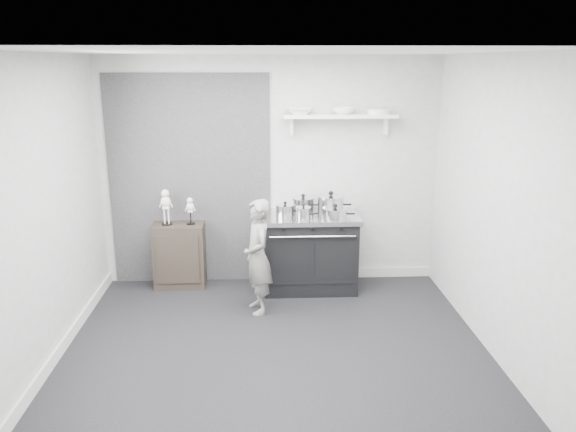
# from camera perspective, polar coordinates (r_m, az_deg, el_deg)

# --- Properties ---
(ground) EXTENTS (4.00, 4.00, 0.00)m
(ground) POSITION_cam_1_polar(r_m,az_deg,el_deg) (5.45, -1.35, -13.32)
(ground) COLOR black
(ground) RESTS_ON ground
(room_shell) EXTENTS (4.02, 3.62, 2.71)m
(room_shell) POSITION_cam_1_polar(r_m,az_deg,el_deg) (5.02, -2.53, 4.13)
(room_shell) COLOR #A7A7A5
(room_shell) RESTS_ON ground
(wall_shelf) EXTENTS (1.30, 0.26, 0.24)m
(wall_shelf) POSITION_cam_1_polar(r_m,az_deg,el_deg) (6.55, 5.28, 9.99)
(wall_shelf) COLOR white
(wall_shelf) RESTS_ON room_shell
(stove) EXTENTS (1.13, 0.71, 0.91)m
(stove) POSITION_cam_1_polar(r_m,az_deg,el_deg) (6.64, 2.22, -3.60)
(stove) COLOR black
(stove) RESTS_ON ground
(side_cabinet) EXTENTS (0.59, 0.35, 0.77)m
(side_cabinet) POSITION_cam_1_polar(r_m,az_deg,el_deg) (6.84, -10.93, -3.94)
(side_cabinet) COLOR black
(side_cabinet) RESTS_ON ground
(child) EXTENTS (0.40, 0.51, 1.24)m
(child) POSITION_cam_1_polar(r_m,az_deg,el_deg) (5.97, -3.10, -4.15)
(child) COLOR slate
(child) RESTS_ON ground
(pot_front_left) EXTENTS (0.30, 0.22, 0.18)m
(pot_front_left) POSITION_cam_1_polar(r_m,az_deg,el_deg) (6.40, -0.29, 0.56)
(pot_front_left) COLOR silver
(pot_front_left) RESTS_ON stove
(pot_back_left) EXTENTS (0.35, 0.26, 0.21)m
(pot_back_left) POSITION_cam_1_polar(r_m,az_deg,el_deg) (6.63, 1.55, 1.19)
(pot_back_left) COLOR silver
(pot_back_left) RESTS_ON stove
(pot_back_right) EXTENTS (0.40, 0.32, 0.26)m
(pot_back_right) POSITION_cam_1_polar(r_m,az_deg,el_deg) (6.58, 4.37, 1.22)
(pot_back_right) COLOR silver
(pot_back_right) RESTS_ON stove
(pot_front_right) EXTENTS (0.37, 0.28, 0.17)m
(pot_front_right) POSITION_cam_1_polar(r_m,az_deg,el_deg) (6.34, 4.82, 0.28)
(pot_front_right) COLOR silver
(pot_front_right) RESTS_ON stove
(pot_front_center) EXTENTS (0.26, 0.17, 0.17)m
(pot_front_center) POSITION_cam_1_polar(r_m,az_deg,el_deg) (6.31, 1.59, 0.31)
(pot_front_center) COLOR silver
(pot_front_center) RESTS_ON stove
(skeleton_full) EXTENTS (0.14, 0.09, 0.49)m
(skeleton_full) POSITION_cam_1_polar(r_m,az_deg,el_deg) (6.68, -12.31, 1.17)
(skeleton_full) COLOR silver
(skeleton_full) RESTS_ON side_cabinet
(skeleton_torso) EXTENTS (0.10, 0.07, 0.37)m
(skeleton_torso) POSITION_cam_1_polar(r_m,az_deg,el_deg) (6.65, -9.90, 0.71)
(skeleton_torso) COLOR silver
(skeleton_torso) RESTS_ON side_cabinet
(bowl_large) EXTENTS (0.30, 0.30, 0.07)m
(bowl_large) POSITION_cam_1_polar(r_m,az_deg,el_deg) (6.48, 1.17, 10.61)
(bowl_large) COLOR white
(bowl_large) RESTS_ON wall_shelf
(bowl_small) EXTENTS (0.25, 0.25, 0.08)m
(bowl_small) POSITION_cam_1_polar(r_m,az_deg,el_deg) (6.54, 5.65, 10.60)
(bowl_small) COLOR white
(bowl_small) RESTS_ON wall_shelf
(plate_stack) EXTENTS (0.27, 0.27, 0.06)m
(plate_stack) POSITION_cam_1_polar(r_m,az_deg,el_deg) (6.61, 9.20, 10.45)
(plate_stack) COLOR white
(plate_stack) RESTS_ON wall_shelf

